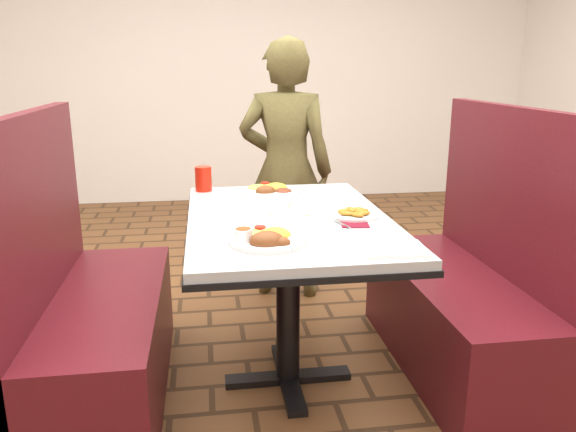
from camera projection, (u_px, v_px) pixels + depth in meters
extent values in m
plane|color=brown|center=(288.00, 380.00, 2.47)|extent=(7.00, 7.00, 0.00)
cube|color=white|center=(235.00, 58.00, 5.44)|extent=(6.00, 0.04, 2.80)
cube|color=#B3B5B8|center=(288.00, 220.00, 2.27)|extent=(0.80, 1.20, 0.03)
cube|color=black|center=(288.00, 227.00, 2.28)|extent=(0.81, 1.21, 0.02)
cylinder|color=black|center=(288.00, 305.00, 2.37)|extent=(0.10, 0.10, 0.69)
cube|color=black|center=(288.00, 377.00, 2.46)|extent=(0.55, 0.08, 0.03)
cube|color=black|center=(288.00, 377.00, 2.46)|extent=(0.08, 0.55, 0.03)
cube|color=#58141B|center=(107.00, 346.00, 2.30)|extent=(0.45, 1.20, 0.45)
cube|color=#58141B|center=(38.00, 238.00, 2.15)|extent=(0.06, 1.20, 0.95)
cube|color=#58141B|center=(453.00, 322.00, 2.51)|extent=(0.45, 1.20, 0.45)
cube|color=#58141B|center=(510.00, 219.00, 2.42)|extent=(0.06, 1.20, 0.95)
imported|color=brown|center=(286.00, 171.00, 3.24)|extent=(0.62, 0.49, 1.49)
cylinder|color=white|center=(268.00, 240.00, 1.93)|extent=(0.27, 0.27, 0.02)
ellipsoid|color=yellow|center=(275.00, 228.00, 1.96)|extent=(0.11, 0.11, 0.05)
ellipsoid|color=#98CF52|center=(252.00, 230.00, 1.96)|extent=(0.11, 0.09, 0.03)
cylinder|color=red|center=(260.00, 227.00, 1.99)|extent=(0.04, 0.04, 0.01)
ellipsoid|color=brown|center=(267.00, 234.00, 1.86)|extent=(0.12, 0.09, 0.07)
ellipsoid|color=brown|center=(281.00, 238.00, 1.86)|extent=(0.07, 0.05, 0.04)
cylinder|color=white|center=(243.00, 235.00, 1.90)|extent=(0.06, 0.06, 0.04)
cylinder|color=brown|center=(243.00, 229.00, 1.89)|extent=(0.05, 0.05, 0.00)
cylinder|color=white|center=(271.00, 192.00, 2.67)|extent=(0.27, 0.27, 0.02)
ellipsoid|color=yellow|center=(276.00, 183.00, 2.70)|extent=(0.11, 0.11, 0.05)
ellipsoid|color=#98CF52|center=(259.00, 184.00, 2.70)|extent=(0.11, 0.09, 0.04)
cylinder|color=red|center=(265.00, 183.00, 2.73)|extent=(0.04, 0.04, 0.01)
ellipsoid|color=brown|center=(283.00, 188.00, 2.64)|extent=(0.08, 0.08, 0.03)
ellipsoid|color=brown|center=(265.00, 187.00, 2.61)|extent=(0.09, 0.07, 0.05)
cylinder|color=white|center=(354.00, 215.00, 2.26)|extent=(0.20, 0.20, 0.01)
cube|color=maroon|center=(355.00, 224.00, 2.15)|extent=(0.12, 0.12, 0.00)
cube|color=silver|center=(342.00, 224.00, 2.14)|extent=(0.04, 0.12, 0.00)
cylinder|color=red|center=(203.00, 179.00, 2.71)|extent=(0.08, 0.08, 0.12)
cube|color=white|center=(393.00, 249.00, 1.84)|extent=(0.22, 0.17, 0.01)
cube|color=silver|center=(292.00, 241.00, 1.91)|extent=(0.04, 0.18, 0.00)
cube|color=silver|center=(274.00, 246.00, 1.86)|extent=(0.07, 0.12, 0.00)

